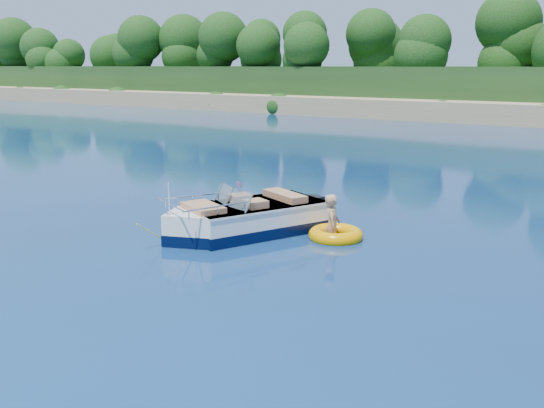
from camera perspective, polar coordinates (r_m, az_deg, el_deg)
name	(u,v)px	position (r m, az deg, el deg)	size (l,w,h in m)	color
ground	(239,264)	(12.89, -3.11, -5.63)	(160.00, 160.00, 0.00)	#0A1847
motorboat	(243,221)	(15.04, -2.74, -1.60)	(3.11, 4.77, 1.70)	white
tow_tube	(336,235)	(14.75, 6.01, -2.91)	(1.46, 1.46, 0.35)	#EE9B00
boy	(332,239)	(14.76, 5.63, -3.26)	(0.59, 0.39, 1.62)	tan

